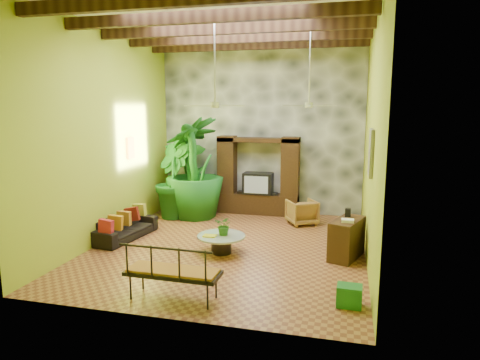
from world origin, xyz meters
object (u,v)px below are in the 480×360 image
(entertainment_center, at_px, (258,182))
(side_console, at_px, (347,239))
(tall_plant_c, at_px, (195,168))
(tall_plant_b, at_px, (172,180))
(coffee_table, at_px, (221,242))
(green_bin, at_px, (349,296))
(ceiling_fan_back, at_px, (309,96))
(iron_bench, at_px, (171,270))
(ceiling_fan_front, at_px, (215,95))
(sofa, at_px, (124,227))
(wicker_armchair, at_px, (302,212))
(tall_plant_a, at_px, (186,174))

(entertainment_center, relative_size, side_console, 2.31)
(tall_plant_c, bearing_deg, tall_plant_b, -167.14)
(tall_plant_c, height_order, side_console, tall_plant_c)
(tall_plant_c, distance_m, coffee_table, 3.41)
(tall_plant_c, bearing_deg, green_bin, -47.28)
(tall_plant_b, bearing_deg, side_console, -24.58)
(entertainment_center, relative_size, ceiling_fan_back, 1.29)
(iron_bench, bearing_deg, side_console, 46.27)
(ceiling_fan_front, height_order, tall_plant_b, ceiling_fan_front)
(sofa, bearing_deg, iron_bench, -131.63)
(wicker_armchair, relative_size, tall_plant_c, 0.25)
(ceiling_fan_back, relative_size, coffee_table, 1.77)
(sofa, distance_m, iron_bench, 3.79)
(ceiling_fan_front, xyz_separation_m, green_bin, (2.85, -2.00, -3.23))
(tall_plant_a, bearing_deg, green_bin, -47.56)
(ceiling_fan_back, distance_m, tall_plant_a, 4.69)
(entertainment_center, height_order, green_bin, entertainment_center)
(ceiling_fan_front, bearing_deg, side_console, 5.90)
(ceiling_fan_front, bearing_deg, sofa, 171.52)
(ceiling_fan_front, height_order, ceiling_fan_back, same)
(tall_plant_b, bearing_deg, ceiling_fan_front, -50.12)
(ceiling_fan_back, height_order, tall_plant_b, ceiling_fan_back)
(entertainment_center, distance_m, green_bin, 6.19)
(tall_plant_b, bearing_deg, tall_plant_a, 78.60)
(ceiling_fan_back, bearing_deg, tall_plant_b, 166.61)
(tall_plant_a, height_order, side_console, tall_plant_a)
(entertainment_center, xyz_separation_m, tall_plant_b, (-2.32, -1.00, 0.13))
(tall_plant_b, relative_size, coffee_table, 2.09)
(green_bin, bearing_deg, coffee_table, 144.75)
(wicker_armchair, relative_size, coffee_table, 0.70)
(ceiling_fan_front, distance_m, coffee_table, 3.15)
(tall_plant_c, height_order, iron_bench, tall_plant_c)
(ceiling_fan_back, bearing_deg, tall_plant_a, 156.11)
(entertainment_center, bearing_deg, tall_plant_b, -156.55)
(entertainment_center, bearing_deg, iron_bench, -91.83)
(tall_plant_c, xyz_separation_m, green_bin, (4.32, -4.68, -1.27))
(tall_plant_a, bearing_deg, coffee_table, -57.87)
(ceiling_fan_back, relative_size, iron_bench, 1.16)
(wicker_armchair, bearing_deg, sofa, -0.00)
(ceiling_fan_back, bearing_deg, green_bin, -73.73)
(iron_bench, height_order, side_console, iron_bench)
(tall_plant_b, height_order, coffee_table, tall_plant_b)
(wicker_armchair, height_order, coffee_table, wicker_armchair)
(tall_plant_b, relative_size, green_bin, 5.55)
(ceiling_fan_back, height_order, tall_plant_a, ceiling_fan_back)
(coffee_table, xyz_separation_m, iron_bench, (-0.13, -2.43, 0.28))
(sofa, bearing_deg, entertainment_center, -32.00)
(green_bin, bearing_deg, iron_bench, -169.74)
(ceiling_fan_front, distance_m, tall_plant_c, 3.63)
(side_console, bearing_deg, wicker_armchair, 135.81)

